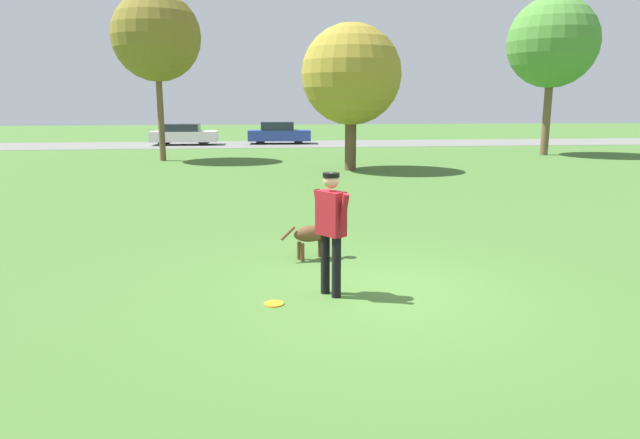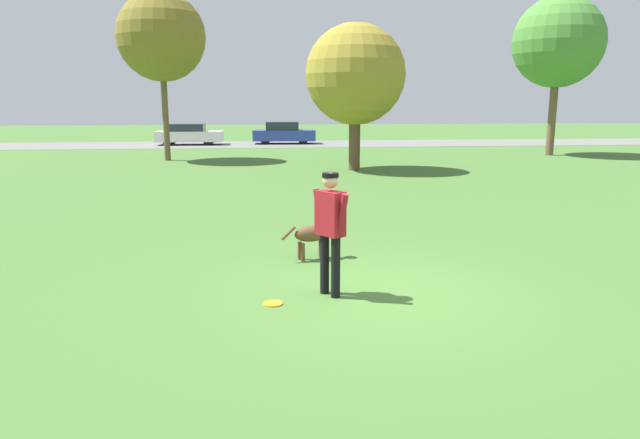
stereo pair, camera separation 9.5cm
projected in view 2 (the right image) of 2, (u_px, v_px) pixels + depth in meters
name	position (u px, v px, depth m)	size (l,w,h in m)	color
ground_plane	(374.00, 292.00, 8.21)	(120.00, 120.00, 0.00)	#426B2D
far_road_strip	(287.00, 144.00, 36.35)	(120.00, 6.00, 0.01)	slate
person	(330.00, 223.00, 7.87)	(0.47, 0.62, 1.75)	black
dog	(315.00, 234.00, 9.86)	(1.05, 0.48, 0.64)	brown
frisbee	(273.00, 303.00, 7.72)	(0.27, 0.27, 0.02)	orange
tree_mid_center	(355.00, 75.00, 22.00)	(3.88, 3.88, 5.65)	brown
tree_far_right	(558.00, 43.00, 27.90)	(4.40, 4.40, 7.73)	brown
tree_far_left	(161.00, 37.00, 25.32)	(3.92, 3.92, 7.46)	brown
parked_car_white	(189.00, 134.00, 35.67)	(4.09, 1.83, 1.31)	white
parked_car_blue	(284.00, 133.00, 36.56)	(4.04, 1.86, 1.40)	#284293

